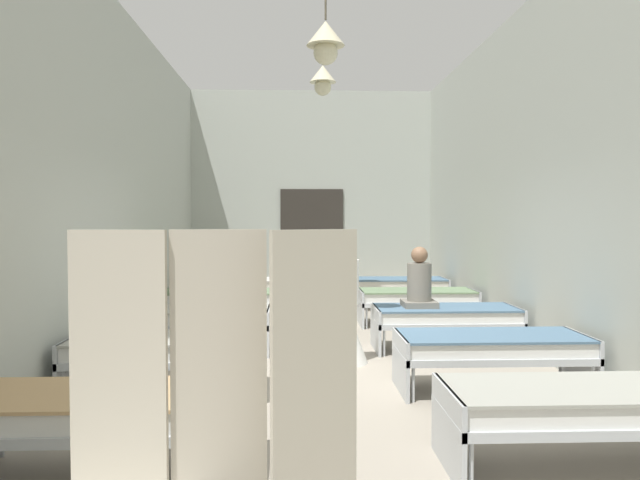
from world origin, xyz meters
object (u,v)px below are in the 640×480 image
bed_right_row_1 (580,406)px  bed_right_row_5 (397,285)px  bed_left_row_3 (198,318)px  privacy_screen (218,425)px  bed_left_row_4 (217,299)px  bed_right_row_3 (445,317)px  bed_right_row_4 (417,298)px  patient_seated_primary (419,285)px  bed_left_row_2 (166,350)px  potted_plant (310,263)px  nurse_near_aisle (346,319)px  bed_left_row_5 (230,286)px  bed_right_row_2 (492,348)px  bed_left_row_1 (106,412)px

bed_right_row_1 → bed_right_row_5: (0.00, 7.60, 0.00)m
bed_left_row_3 → privacy_screen: size_ratio=1.12×
bed_right_row_1 → bed_left_row_4: 6.57m
bed_right_row_3 → bed_right_row_4: same height
bed_right_row_1 → privacy_screen: 2.78m
bed_right_row_1 → patient_seated_primary: (-0.35, 3.81, 0.43)m
bed_left_row_2 → potted_plant: (1.56, 5.83, 0.44)m
bed_right_row_3 → potted_plant: bearing=113.4°
bed_right_row_4 → bed_left_row_4: bearing=180.0°
bed_right_row_5 → nurse_near_aisle: size_ratio=1.28×
bed_left_row_4 → bed_left_row_5: bearing=90.0°
bed_left_row_3 → bed_right_row_4: 3.78m
bed_left_row_3 → privacy_screen: 5.38m
bed_left_row_4 → bed_right_row_5: same height
bed_right_row_2 → bed_right_row_5: bearing=90.0°
bed_left_row_4 → bed_left_row_5: (0.00, 1.90, 0.00)m
bed_left_row_5 → bed_left_row_1: bearing=-90.0°
bed_right_row_4 → potted_plant: 2.69m
potted_plant → privacy_screen: size_ratio=0.81×
bed_right_row_5 → potted_plant: potted_plant is taller
bed_left_row_2 → bed_right_row_2: size_ratio=1.00×
bed_right_row_2 → nurse_near_aisle: nurse_near_aisle is taller
bed_right_row_4 → bed_right_row_2: bearing=-90.0°
bed_left_row_4 → bed_right_row_3: bearing=-30.2°
bed_right_row_1 → potted_plant: size_ratio=1.38×
bed_right_row_5 → bed_left_row_4: bearing=-149.8°
bed_left_row_3 → bed_right_row_2: bearing=-30.2°
bed_left_row_1 → bed_left_row_2: (0.00, 1.90, 0.00)m
bed_right_row_2 → bed_left_row_3: same height
bed_left_row_2 → bed_right_row_1: bearing=-30.2°
bed_left_row_2 → potted_plant: bearing=75.0°
patient_seated_primary → nurse_near_aisle: bearing=-146.4°
bed_right_row_2 → bed_left_row_4: (-3.27, 3.80, 0.00)m
bed_left_row_1 → bed_right_row_2: 3.78m
bed_left_row_3 → patient_seated_primary: patient_seated_primary is taller
bed_left_row_1 → bed_right_row_4: (3.27, 5.70, 0.00)m
bed_right_row_1 → bed_left_row_3: (-3.27, 3.80, 0.00)m
bed_left_row_2 → bed_right_row_2: (3.27, 0.00, 0.00)m
bed_right_row_5 → privacy_screen: size_ratio=1.12×
bed_right_row_2 → bed_right_row_3: size_ratio=1.00×
bed_left_row_1 → potted_plant: bearing=78.6°
bed_right_row_1 → privacy_screen: (-2.32, -1.48, 0.41)m
patient_seated_primary → bed_right_row_5: bearing=84.7°
bed_right_row_4 → bed_left_row_3: bearing=-149.8°
bed_right_row_3 → nurse_near_aisle: nurse_near_aisle is taller
bed_right_row_5 → bed_right_row_1: bearing=-90.0°
bed_right_row_3 → patient_seated_primary: patient_seated_primary is taller
bed_left_row_3 → bed_left_row_5: size_ratio=1.00×
bed_left_row_2 → nurse_near_aisle: nurse_near_aisle is taller
bed_left_row_3 → bed_left_row_4: (0.00, 1.90, 0.00)m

